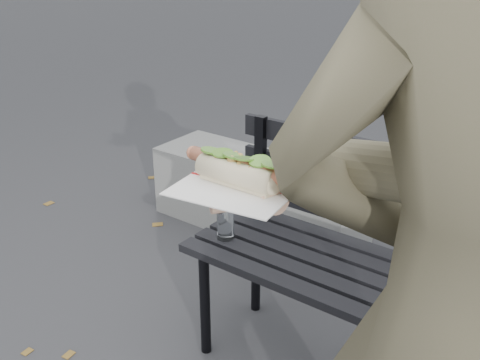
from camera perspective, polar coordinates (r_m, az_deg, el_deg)
name	(u,v)px	position (r m, az deg, el deg)	size (l,w,h in m)	color
park_bench	(402,265)	(1.93, 16.15, -8.29)	(1.50, 0.44, 0.88)	black
concrete_block	(259,195)	(3.09, 1.91, -1.53)	(1.20, 0.40, 0.40)	slate
person	(471,354)	(0.98, 22.41, -15.99)	(0.67, 0.44, 1.84)	brown
held_hotdog	(363,177)	(0.88, 12.42, 0.33)	(0.62, 0.31, 0.20)	brown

